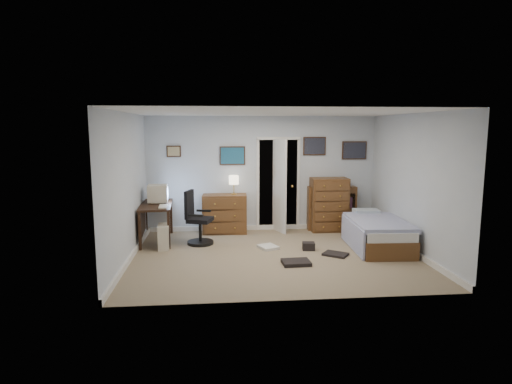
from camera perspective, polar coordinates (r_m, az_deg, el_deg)
The scene contains 15 objects.
floor at distance 7.67m, azimuth 2.43°, elevation -8.53°, with size 5.00×4.00×0.02m, color gray.
computer_desk at distance 8.72m, azimuth -13.74°, elevation -2.70°, with size 0.69×1.34×0.75m.
crt_monitor at distance 8.79m, azimuth -12.96°, elevation -0.20°, with size 0.41×0.39×0.36m.
keyboard at distance 8.31m, azimuth -12.29°, elevation -1.89°, with size 0.15×0.40×0.02m, color beige.
pc_tower at distance 8.23m, azimuth -12.19°, elevation -5.83°, with size 0.23×0.43×0.45m.
office_chair at distance 8.39m, azimuth -7.85°, elevation -4.18°, with size 0.63×0.63×1.05m.
media_stack at distance 9.73m, azimuth -13.03°, elevation -2.62°, with size 0.16×0.16×0.79m, color maroon.
low_dresser at distance 9.23m, azimuth -4.19°, elevation -2.89°, with size 0.94×0.47×0.83m, color brown.
table_lamp at distance 9.12m, azimuth -2.98°, elevation 1.54°, with size 0.22×0.22×0.41m.
doorway at distance 9.71m, azimuth 2.69°, elevation 1.19°, with size 0.96×1.12×2.05m.
tall_dresser at distance 9.49m, azimuth 9.69°, elevation -1.65°, with size 0.79×0.47×1.17m, color brown.
headboard_bookcase at distance 9.63m, azimuth 10.05°, elevation -1.95°, with size 1.08×0.31×0.96m.
bed at distance 8.43m, azimuth 15.67°, elevation -5.23°, with size 1.07×1.87×0.60m.
wall_posters at distance 9.39m, azimuth 4.32°, elevation 5.49°, with size 4.38×0.04×0.60m.
floor_clutter at distance 7.68m, azimuth 5.93°, elevation -8.18°, with size 1.61×1.40×0.14m.
Camera 1 is at (-1.00, -7.27, 2.23)m, focal length 30.00 mm.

